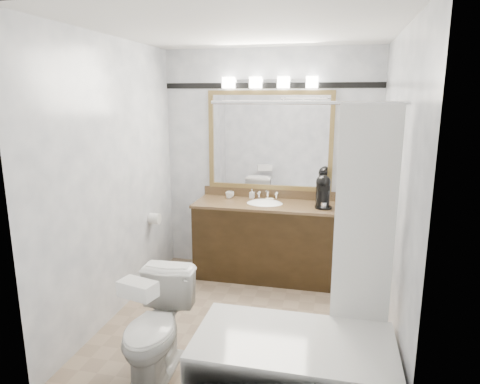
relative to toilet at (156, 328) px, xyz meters
name	(u,v)px	position (x,y,z in m)	size (l,w,h in m)	color
room	(245,186)	(0.46, 0.87, 0.88)	(2.42, 2.62, 2.52)	gray
vanity	(264,239)	(0.46, 1.89, 0.07)	(1.53, 0.58, 0.97)	black
mirror	(270,141)	(0.46, 2.16, 1.13)	(1.40, 0.04, 1.10)	olive
vanity_light_bar	(270,82)	(0.46, 2.10, 1.76)	(1.02, 0.14, 0.12)	silver
accent_stripe	(271,85)	(0.46, 2.17, 1.73)	(2.40, 0.01, 0.06)	black
bathtub	(297,360)	(1.01, -0.03, -0.09)	(1.30, 0.75, 1.96)	white
tp_roll	(155,219)	(-0.68, 1.54, 0.33)	(0.12, 0.12, 0.11)	white
toilet	(156,328)	(0.00, 0.00, 0.00)	(0.41, 0.72, 0.74)	white
tissue_box	(138,289)	(0.00, -0.25, 0.42)	(0.25, 0.13, 0.10)	white
coffee_maker	(323,191)	(1.08, 1.87, 0.66)	(0.18, 0.22, 0.34)	black
cup_left	(230,195)	(0.02, 2.06, 0.52)	(0.09, 0.09, 0.07)	white
cup_right	(229,195)	(0.02, 2.03, 0.51)	(0.07, 0.07, 0.07)	white
soap_bottle_a	(252,194)	(0.28, 2.08, 0.53)	(0.05, 0.05, 0.11)	white
soap_bar	(269,200)	(0.49, 2.01, 0.49)	(0.09, 0.05, 0.03)	beige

